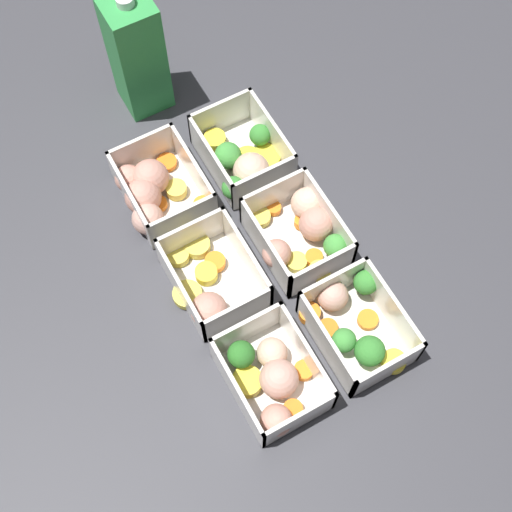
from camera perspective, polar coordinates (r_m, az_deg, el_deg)
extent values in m
plane|color=#38383D|center=(0.96, 0.00, -0.57)|extent=(4.00, 4.00, 0.00)
cube|color=silver|center=(0.93, 7.97, -6.25)|extent=(0.13, 0.10, 0.00)
cube|color=silver|center=(0.92, 10.74, -4.20)|extent=(0.13, 0.01, 0.06)
cube|color=silver|center=(0.89, 5.59, -7.08)|extent=(0.13, 0.01, 0.06)
cube|color=silver|center=(0.89, 10.45, -8.99)|extent=(0.01, 0.10, 0.06)
cube|color=silver|center=(0.92, 6.06, -2.35)|extent=(0.01, 0.10, 0.06)
cylinder|color=orange|center=(0.93, 8.93, -5.05)|extent=(0.04, 0.04, 0.01)
cylinder|color=orange|center=(0.92, 5.76, -5.81)|extent=(0.04, 0.04, 0.01)
cylinder|color=#49883F|center=(0.91, 8.90, -7.92)|extent=(0.01, 0.01, 0.01)
sphere|color=#388433|center=(0.89, 9.09, -7.51)|extent=(0.04, 0.04, 0.04)
cylinder|color=#49883F|center=(0.94, 8.61, -2.60)|extent=(0.01, 0.01, 0.02)
sphere|color=#388433|center=(0.92, 8.79, -2.09)|extent=(0.03, 0.03, 0.03)
cylinder|color=orange|center=(0.92, 4.31, -4.62)|extent=(0.04, 0.04, 0.02)
cylinder|color=yellow|center=(0.92, 10.96, -8.28)|extent=(0.04, 0.04, 0.01)
sphere|color=#D19E8C|center=(0.92, 6.16, -3.18)|extent=(0.05, 0.05, 0.04)
cylinder|color=#519448|center=(0.91, 6.92, -7.10)|extent=(0.01, 0.01, 0.02)
sphere|color=#42933D|center=(0.89, 7.06, -6.70)|extent=(0.03, 0.03, 0.03)
cube|color=silver|center=(0.97, 3.20, 1.09)|extent=(0.13, 0.10, 0.00)
cube|color=silver|center=(0.96, 5.77, 3.14)|extent=(0.13, 0.01, 0.06)
cube|color=silver|center=(0.93, 0.75, 0.63)|extent=(0.13, 0.01, 0.06)
cube|color=silver|center=(0.92, 5.31, -1.19)|extent=(0.01, 0.10, 0.06)
cube|color=silver|center=(0.97, 1.36, 4.84)|extent=(0.01, 0.10, 0.06)
cylinder|color=#DBC647|center=(0.95, 5.09, -1.28)|extent=(0.04, 0.04, 0.01)
cylinder|color=#DBC647|center=(0.98, 0.33, 3.12)|extent=(0.03, 0.03, 0.01)
cylinder|color=orange|center=(0.99, 1.45, 3.82)|extent=(0.03, 0.03, 0.01)
cylinder|color=#DBC647|center=(0.95, 3.26, -0.49)|extent=(0.03, 0.03, 0.01)
cylinder|color=#519448|center=(0.96, 6.24, 0.34)|extent=(0.01, 0.01, 0.01)
sphere|color=#42933D|center=(0.95, 6.35, 0.82)|extent=(0.03, 0.03, 0.03)
sphere|color=tan|center=(0.94, 1.67, 0.21)|extent=(0.04, 0.04, 0.04)
cylinder|color=orange|center=(0.98, 3.67, 2.72)|extent=(0.02, 0.02, 0.01)
cylinder|color=orange|center=(0.96, 4.65, -0.15)|extent=(0.03, 0.03, 0.01)
sphere|color=beige|center=(0.98, 4.08, 4.23)|extent=(0.06, 0.06, 0.04)
sphere|color=tan|center=(0.96, 4.82, 2.56)|extent=(0.05, 0.05, 0.05)
cube|color=silver|center=(1.04, -1.08, 7.65)|extent=(0.13, 0.10, 0.00)
cube|color=silver|center=(1.03, 1.28, 9.66)|extent=(0.13, 0.01, 0.06)
cube|color=silver|center=(1.00, -3.56, 7.45)|extent=(0.13, 0.01, 0.06)
cube|color=silver|center=(0.98, 0.69, 5.86)|extent=(0.01, 0.10, 0.06)
cube|color=silver|center=(1.05, -2.83, 11.11)|extent=(0.01, 0.10, 0.06)
cylinder|color=yellow|center=(1.05, -3.30, 9.24)|extent=(0.04, 0.04, 0.02)
sphere|color=beige|center=(1.00, -0.37, 6.83)|extent=(0.07, 0.07, 0.05)
cylinder|color=yellow|center=(1.03, 0.86, 7.92)|extent=(0.05, 0.05, 0.01)
cylinder|color=#49883F|center=(1.00, -1.80, 4.90)|extent=(0.01, 0.01, 0.02)
sphere|color=#388433|center=(0.98, -1.83, 5.48)|extent=(0.03, 0.03, 0.03)
cylinder|color=#49883F|center=(1.04, 0.31, 9.09)|extent=(0.01, 0.01, 0.01)
sphere|color=#388433|center=(1.03, 0.31, 9.67)|extent=(0.03, 0.03, 0.03)
cylinder|color=#519448|center=(1.03, -2.21, 7.43)|extent=(0.01, 0.01, 0.01)
sphere|color=#42933D|center=(1.01, -2.25, 8.04)|extent=(0.04, 0.04, 0.04)
cylinder|color=yellow|center=(1.03, -0.67, 7.81)|extent=(0.05, 0.05, 0.01)
cube|color=silver|center=(0.90, 1.25, -9.94)|extent=(0.13, 0.10, 0.00)
cube|color=silver|center=(0.88, 4.04, -7.93)|extent=(0.13, 0.01, 0.06)
cube|color=silver|center=(0.87, -1.53, -10.90)|extent=(0.13, 0.01, 0.06)
cube|color=silver|center=(0.86, 3.46, -12.99)|extent=(0.01, 0.10, 0.06)
cube|color=silver|center=(0.89, -0.76, -5.94)|extent=(0.01, 0.10, 0.06)
cylinder|color=orange|center=(0.88, 2.96, -12.18)|extent=(0.03, 0.03, 0.02)
sphere|color=#D19E8C|center=(0.88, 1.84, -9.80)|extent=(0.06, 0.06, 0.05)
cylinder|color=orange|center=(0.90, 3.83, -9.12)|extent=(0.03, 0.03, 0.01)
cylinder|color=yellow|center=(0.89, -0.71, -10.02)|extent=(0.04, 0.04, 0.02)
sphere|color=beige|center=(0.89, 1.29, -7.74)|extent=(0.05, 0.05, 0.04)
sphere|color=tan|center=(0.87, 1.63, -12.99)|extent=(0.05, 0.05, 0.04)
cylinder|color=#407A37|center=(0.90, -1.17, -8.28)|extent=(0.01, 0.01, 0.02)
sphere|color=#2D7228|center=(0.88, -1.19, -7.87)|extent=(0.03, 0.03, 0.03)
cube|color=silver|center=(0.95, -3.29, -2.18)|extent=(0.13, 0.10, 0.00)
cube|color=silver|center=(0.93, -0.75, -0.12)|extent=(0.13, 0.01, 0.06)
cube|color=silver|center=(0.91, -6.06, -2.78)|extent=(0.13, 0.01, 0.06)
cube|color=silver|center=(0.90, -1.48, -4.72)|extent=(0.01, 0.10, 0.06)
cube|color=silver|center=(0.95, -5.18, 1.66)|extent=(0.01, 0.10, 0.06)
cylinder|color=orange|center=(0.95, -3.29, -0.50)|extent=(0.03, 0.03, 0.01)
cylinder|color=#DBC647|center=(0.96, -4.73, 0.83)|extent=(0.05, 0.05, 0.01)
cylinder|color=yellow|center=(0.94, -4.00, -1.42)|extent=(0.03, 0.03, 0.02)
cylinder|color=#DBC647|center=(0.94, -5.53, -3.05)|extent=(0.05, 0.05, 0.01)
cylinder|color=#DBC647|center=(0.96, -6.28, 0.05)|extent=(0.04, 0.04, 0.01)
sphere|color=tan|center=(0.91, -3.78, -4.35)|extent=(0.07, 0.07, 0.05)
cube|color=silver|center=(1.01, -7.28, 4.73)|extent=(0.13, 0.10, 0.00)
cube|color=silver|center=(1.00, -4.98, 6.78)|extent=(0.13, 0.01, 0.06)
cube|color=silver|center=(0.98, -10.00, 4.39)|extent=(0.13, 0.01, 0.06)
cube|color=silver|center=(0.96, -5.81, 2.74)|extent=(0.01, 0.10, 0.06)
cube|color=silver|center=(1.02, -9.05, 8.27)|extent=(0.01, 0.10, 0.06)
cylinder|color=orange|center=(0.98, -5.48, 2.88)|extent=(0.03, 0.03, 0.01)
cylinder|color=orange|center=(1.00, -7.76, 4.15)|extent=(0.03, 0.03, 0.01)
cylinder|color=orange|center=(0.99, -4.25, 4.00)|extent=(0.03, 0.03, 0.01)
sphere|color=tan|center=(1.01, -10.16, 6.13)|extent=(0.04, 0.04, 0.04)
cylinder|color=#DBC647|center=(1.01, -6.39, 5.30)|extent=(0.03, 0.03, 0.01)
sphere|color=#D19E8C|center=(0.97, -8.65, 2.95)|extent=(0.06, 0.06, 0.04)
cylinder|color=orange|center=(1.03, -8.07, 6.60)|extent=(0.03, 0.03, 0.01)
sphere|color=tan|center=(0.99, -9.02, 4.71)|extent=(0.07, 0.07, 0.05)
sphere|color=tan|center=(1.00, -8.43, 6.24)|extent=(0.06, 0.06, 0.05)
cylinder|color=orange|center=(1.04, -7.15, 7.44)|extent=(0.04, 0.04, 0.01)
cube|color=green|center=(1.05, -9.50, 15.56)|extent=(0.07, 0.07, 0.19)
cylinder|color=white|center=(0.97, -10.44, 19.45)|extent=(0.02, 0.02, 0.01)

